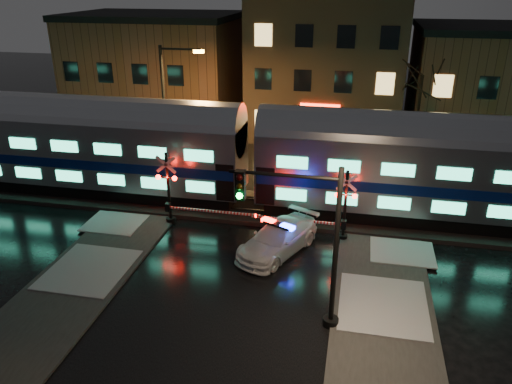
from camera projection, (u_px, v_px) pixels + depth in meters
ground at (244, 254)px, 24.11m from camera, size 120.00×120.00×0.00m
ballast at (263, 208)px, 28.56m from camera, size 90.00×4.20×0.24m
sidewalk_left at (51, 310)px, 19.93m from camera, size 4.00×20.00×0.12m
sidewalk_right at (385, 357)px, 17.47m from camera, size 4.00×20.00×0.12m
building_left at (158, 72)px, 44.55m from camera, size 14.00×10.00×9.00m
building_mid at (327, 62)px, 41.67m from camera, size 12.00×11.00×11.50m
building_right at (491, 88)px, 39.36m from camera, size 12.00×10.00×8.50m
train at (251, 153)px, 27.40m from camera, size 51.00×3.12×5.92m
police_car at (278, 239)px, 23.97m from camera, size 3.95×5.40×1.62m
crossing_signal_right at (337, 212)px, 24.76m from camera, size 5.30×0.63×3.75m
crossing_signal_left at (175, 196)px, 26.33m from camera, size 5.67×0.65×4.01m
traffic_light at (308, 245)px, 17.95m from camera, size 4.18×0.73×6.47m
streetlight at (169, 104)px, 31.56m from camera, size 2.85×0.30×8.52m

